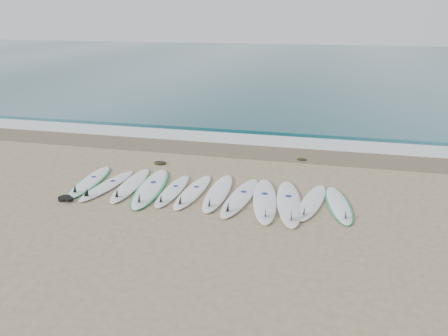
% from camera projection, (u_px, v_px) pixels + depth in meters
% --- Properties ---
extents(ground, '(120.00, 120.00, 0.00)m').
position_uv_depth(ground, '(205.00, 195.00, 11.50)').
color(ground, '#998563').
extents(ocean, '(120.00, 55.00, 0.03)m').
position_uv_depth(ocean, '(299.00, 64.00, 41.26)').
color(ocean, '#245962').
rests_on(ocean, ground).
extents(wet_sand_band, '(120.00, 1.80, 0.01)m').
position_uv_depth(wet_sand_band, '(237.00, 150.00, 15.26)').
color(wet_sand_band, brown).
rests_on(wet_sand_band, ground).
extents(foam_band, '(120.00, 1.40, 0.04)m').
position_uv_depth(foam_band, '(245.00, 139.00, 16.53)').
color(foam_band, silver).
rests_on(foam_band, ground).
extents(wave_crest, '(120.00, 1.00, 0.10)m').
position_uv_depth(wave_crest, '(252.00, 129.00, 17.90)').
color(wave_crest, '#245962').
rests_on(wave_crest, ground).
extents(surfboard_0, '(0.85, 2.56, 0.32)m').
position_uv_depth(surfboard_0, '(90.00, 181.00, 12.30)').
color(surfboard_0, white).
rests_on(surfboard_0, ground).
extents(surfboard_1, '(0.81, 2.51, 0.32)m').
position_uv_depth(surfboard_1, '(106.00, 186.00, 11.97)').
color(surfboard_1, white).
rests_on(surfboard_1, ground).
extents(surfboard_2, '(0.72, 2.64, 0.33)m').
position_uv_depth(surfboard_2, '(130.00, 185.00, 12.00)').
color(surfboard_2, white).
rests_on(surfboard_2, ground).
extents(surfboard_3, '(1.09, 3.00, 0.37)m').
position_uv_depth(surfboard_3, '(150.00, 188.00, 11.82)').
color(surfboard_3, white).
rests_on(surfboard_3, ground).
extents(surfboard_4, '(0.49, 2.35, 0.30)m').
position_uv_depth(surfboard_4, '(172.00, 191.00, 11.62)').
color(surfboard_4, white).
rests_on(surfboard_4, ground).
extents(surfboard_5, '(0.65, 2.53, 0.32)m').
position_uv_depth(surfboard_5, '(192.00, 192.00, 11.55)').
color(surfboard_5, white).
rests_on(surfboard_5, ground).
extents(surfboard_6, '(0.63, 2.68, 0.34)m').
position_uv_depth(surfboard_6, '(218.00, 193.00, 11.48)').
color(surfboard_6, white).
rests_on(surfboard_6, ground).
extents(surfboard_7, '(0.85, 2.76, 0.35)m').
position_uv_depth(surfboard_7, '(240.00, 198.00, 11.18)').
color(surfboard_7, white).
rests_on(surfboard_7, ground).
extents(surfboard_8, '(1.05, 2.94, 0.37)m').
position_uv_depth(surfboard_8, '(265.00, 200.00, 11.01)').
color(surfboard_8, white).
rests_on(surfboard_8, ground).
extents(surfboard_9, '(1.01, 2.96, 0.37)m').
position_uv_depth(surfboard_9, '(289.00, 203.00, 10.85)').
color(surfboard_9, white).
rests_on(surfboard_9, ground).
extents(surfboard_10, '(0.90, 2.48, 0.31)m').
position_uv_depth(surfboard_10, '(312.00, 202.00, 10.93)').
color(surfboard_10, white).
rests_on(surfboard_10, ground).
extents(surfboard_11, '(0.94, 2.40, 0.30)m').
position_uv_depth(surfboard_11, '(339.00, 205.00, 10.81)').
color(surfboard_11, white).
rests_on(surfboard_11, ground).
extents(seaweed_near, '(0.41, 0.32, 0.08)m').
position_uv_depth(seaweed_near, '(160.00, 163.00, 13.86)').
color(seaweed_near, black).
rests_on(seaweed_near, ground).
extents(seaweed_far, '(0.31, 0.24, 0.06)m').
position_uv_depth(seaweed_far, '(302.00, 159.00, 14.20)').
color(seaweed_far, black).
rests_on(seaweed_far, ground).
extents(leash_coil, '(0.46, 0.36, 0.11)m').
position_uv_depth(leash_coil, '(66.00, 199.00, 11.16)').
color(leash_coil, black).
rests_on(leash_coil, ground).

